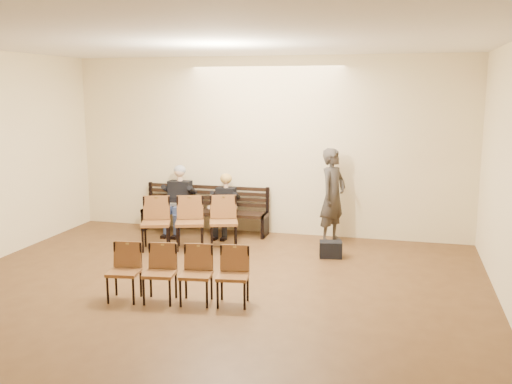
# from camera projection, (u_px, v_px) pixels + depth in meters

# --- Properties ---
(ground) EXTENTS (10.00, 10.00, 0.00)m
(ground) POSITION_uv_depth(u_px,v_px,m) (168.00, 331.00, 6.82)
(ground) COLOR brown
(ground) RESTS_ON ground
(room_walls) EXTENTS (8.02, 10.01, 3.51)m
(room_walls) POSITION_uv_depth(u_px,v_px,m) (187.00, 115.00, 7.13)
(room_walls) COLOR #F6E5B0
(room_walls) RESTS_ON ground
(bench) EXTENTS (2.60, 0.90, 0.45)m
(bench) POSITION_uv_depth(u_px,v_px,m) (204.00, 222.00, 11.51)
(bench) COLOR black
(bench) RESTS_ON ground
(seated_man) EXTENTS (0.56, 0.78, 1.35)m
(seated_man) POSITION_uv_depth(u_px,v_px,m) (178.00, 200.00, 11.44)
(seated_man) COLOR black
(seated_man) RESTS_ON ground
(seated_woman) EXTENTS (0.47, 0.65, 1.09)m
(seated_woman) POSITION_uv_depth(u_px,v_px,m) (225.00, 209.00, 11.22)
(seated_woman) COLOR black
(seated_woman) RESTS_ON ground
(laptop) EXTENTS (0.37, 0.32, 0.23)m
(laptop) POSITION_uv_depth(u_px,v_px,m) (173.00, 206.00, 11.32)
(laptop) COLOR silver
(laptop) RESTS_ON bench
(water_bottle) EXTENTS (0.08, 0.08, 0.25)m
(water_bottle) POSITION_uv_depth(u_px,v_px,m) (224.00, 210.00, 10.93)
(water_bottle) COLOR silver
(water_bottle) RESTS_ON bench
(bag) EXTENTS (0.42, 0.32, 0.28)m
(bag) POSITION_uv_depth(u_px,v_px,m) (331.00, 249.00, 9.81)
(bag) COLOR black
(bag) RESTS_ON ground
(passerby) EXTENTS (0.76, 0.89, 2.05)m
(passerby) POSITION_uv_depth(u_px,v_px,m) (333.00, 189.00, 10.66)
(passerby) COLOR #37322D
(passerby) RESTS_ON ground
(chair_row_front) EXTENTS (1.80, 1.05, 0.96)m
(chair_row_front) POSITION_uv_depth(u_px,v_px,m) (190.00, 223.00, 10.28)
(chair_row_front) COLOR brown
(chair_row_front) RESTS_ON ground
(chair_row_back) EXTENTS (1.96, 0.70, 0.79)m
(chair_row_back) POSITION_uv_depth(u_px,v_px,m) (178.00, 275.00, 7.69)
(chair_row_back) COLOR brown
(chair_row_back) RESTS_ON ground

